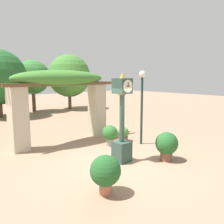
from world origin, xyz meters
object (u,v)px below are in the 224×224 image
object	(u,v)px
pedestal_clock	(122,123)
potted_plant_near_left	(123,134)
potted_plant_near_right	(110,134)
lamp_post	(142,96)
potted_plant_far_left	(167,145)
potted_plant_far_right	(105,172)

from	to	relation	value
pedestal_clock	potted_plant_near_left	xyz separation A→B (m)	(1.83, 1.78, -0.99)
potted_plant_near_right	lamp_post	size ratio (longest dim) A/B	0.28
pedestal_clock	potted_plant_far_left	bearing A→B (deg)	-38.47
potted_plant_near_left	potted_plant_far_right	size ratio (longest dim) A/B	0.65
potted_plant_far_right	lamp_post	size ratio (longest dim) A/B	0.32
pedestal_clock	lamp_post	bearing A→B (deg)	24.56
pedestal_clock	potted_plant_far_left	world-z (taller)	pedestal_clock
potted_plant_near_right	pedestal_clock	bearing A→B (deg)	-119.27
lamp_post	pedestal_clock	bearing A→B (deg)	-155.44
potted_plant_near_right	lamp_post	xyz separation A→B (m)	(1.15, -0.72, 1.59)
potted_plant_far_left	lamp_post	size ratio (longest dim) A/B	0.32
potted_plant_near_right	potted_plant_far_left	xyz separation A→B (m)	(0.27, -2.64, 0.07)
pedestal_clock	potted_plant_near_right	bearing A→B (deg)	60.73
lamp_post	potted_plant_far_left	bearing A→B (deg)	-114.59
lamp_post	potted_plant_near_left	bearing A→B (deg)	107.50
potted_plant_far_left	potted_plant_near_left	bearing A→B (deg)	77.31
potted_plant_near_left	potted_plant_near_right	size ratio (longest dim) A/B	0.75
pedestal_clock	potted_plant_near_left	bearing A→B (deg)	44.23
pedestal_clock	potted_plant_far_left	size ratio (longest dim) A/B	3.01
potted_plant_near_right	potted_plant_near_left	bearing A→B (deg)	6.68
pedestal_clock	potted_plant_far_right	xyz separation A→B (m)	(-1.89, -1.37, -0.75)
pedestal_clock	lamp_post	xyz separation A→B (m)	(2.09, 0.96, 0.76)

